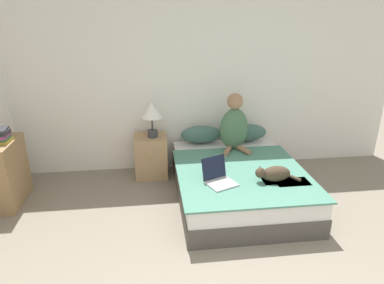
% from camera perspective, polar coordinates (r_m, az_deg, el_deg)
% --- Properties ---
extents(wall_back, '(5.98, 0.05, 2.55)m').
position_cam_1_polar(wall_back, '(4.90, 0.10, 9.96)').
color(wall_back, white).
rests_on(wall_back, ground_plane).
extents(bed, '(1.52, 1.96, 0.44)m').
position_cam_1_polar(bed, '(4.34, 7.54, -6.58)').
color(bed, '#4C4742').
rests_on(bed, ground_plane).
extents(pillow_near, '(0.59, 0.24, 0.25)m').
position_cam_1_polar(pillow_near, '(4.89, 1.54, 1.27)').
color(pillow_near, '#42665B').
rests_on(pillow_near, bed).
extents(pillow_far, '(0.59, 0.24, 0.25)m').
position_cam_1_polar(pillow_far, '(5.03, 9.05, 1.57)').
color(pillow_far, '#42665B').
rests_on(pillow_far, bed).
extents(person_sitting, '(0.39, 0.38, 0.77)m').
position_cam_1_polar(person_sitting, '(4.64, 7.03, 2.76)').
color(person_sitting, '#476B4C').
rests_on(person_sitting, bed).
extents(cat_tabby, '(0.52, 0.19, 0.18)m').
position_cam_1_polar(cat_tabby, '(3.91, 13.52, -5.14)').
color(cat_tabby, '#473828').
rests_on(cat_tabby, bed).
extents(laptop_open, '(0.40, 0.41, 0.27)m').
position_cam_1_polar(laptop_open, '(3.79, 4.48, -5.98)').
color(laptop_open, '#B7B7BC').
rests_on(laptop_open, bed).
extents(nightstand, '(0.44, 0.45, 0.59)m').
position_cam_1_polar(nightstand, '(4.87, -6.84, -2.31)').
color(nightstand, tan).
rests_on(nightstand, ground_plane).
extents(table_lamp, '(0.29, 0.29, 0.49)m').
position_cam_1_polar(table_lamp, '(4.62, -6.73, 4.94)').
color(table_lamp, '#38383D').
rests_on(table_lamp, nightstand).
extents(bookshelf, '(0.26, 0.67, 0.79)m').
position_cam_1_polar(bookshelf, '(4.66, -28.27, -4.54)').
color(bookshelf, '#99754C').
rests_on(bookshelf, ground_plane).
extents(book_stack_top, '(0.22, 0.25, 0.16)m').
position_cam_1_polar(book_stack_top, '(4.50, -29.35, 0.96)').
color(book_stack_top, gold).
rests_on(book_stack_top, bookshelf).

